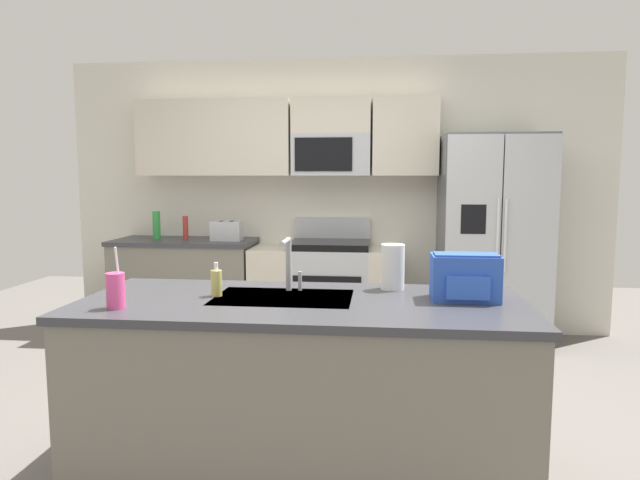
{
  "coord_description": "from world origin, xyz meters",
  "views": [
    {
      "loc": [
        0.44,
        -3.28,
        1.5
      ],
      "look_at": [
        0.02,
        0.6,
        1.05
      ],
      "focal_mm": 31.38,
      "sensor_mm": 36.0,
      "label": 1
    }
  ],
  "objects_px": {
    "soap_dispenser": "(216,283)",
    "toaster": "(227,231)",
    "drink_cup_pink": "(116,290)",
    "pepper_mill": "(186,228)",
    "paper_towel_roll": "(393,267)",
    "range_oven": "(326,290)",
    "backpack": "(465,276)",
    "refrigerator": "(492,241)",
    "bottle_green": "(156,225)",
    "sink_faucet": "(289,259)"
  },
  "relations": [
    {
      "from": "range_oven",
      "to": "paper_towel_roll",
      "type": "height_order",
      "value": "paper_towel_roll"
    },
    {
      "from": "paper_towel_roll",
      "to": "range_oven",
      "type": "bearing_deg",
      "value": 104.86
    },
    {
      "from": "soap_dispenser",
      "to": "paper_towel_roll",
      "type": "xyz_separation_m",
      "value": [
        0.88,
        0.27,
        0.05
      ]
    },
    {
      "from": "range_oven",
      "to": "backpack",
      "type": "distance_m",
      "value": 2.59
    },
    {
      "from": "toaster",
      "to": "drink_cup_pink",
      "type": "relative_size",
      "value": 0.99
    },
    {
      "from": "backpack",
      "to": "refrigerator",
      "type": "bearing_deg",
      "value": 76.11
    },
    {
      "from": "sink_faucet",
      "to": "paper_towel_roll",
      "type": "relative_size",
      "value": 1.17
    },
    {
      "from": "pepper_mill",
      "to": "backpack",
      "type": "height_order",
      "value": "backpack"
    },
    {
      "from": "refrigerator",
      "to": "sink_faucet",
      "type": "relative_size",
      "value": 6.56
    },
    {
      "from": "soap_dispenser",
      "to": "paper_towel_roll",
      "type": "height_order",
      "value": "paper_towel_roll"
    },
    {
      "from": "soap_dispenser",
      "to": "toaster",
      "type": "bearing_deg",
      "value": 104.44
    },
    {
      "from": "soap_dispenser",
      "to": "paper_towel_roll",
      "type": "distance_m",
      "value": 0.92
    },
    {
      "from": "range_oven",
      "to": "backpack",
      "type": "bearing_deg",
      "value": -68.96
    },
    {
      "from": "backpack",
      "to": "toaster",
      "type": "bearing_deg",
      "value": 128.38
    },
    {
      "from": "refrigerator",
      "to": "pepper_mill",
      "type": "xyz_separation_m",
      "value": [
        -2.81,
        0.07,
        0.09
      ]
    },
    {
      "from": "sink_faucet",
      "to": "drink_cup_pink",
      "type": "xyz_separation_m",
      "value": [
        -0.72,
        -0.46,
        -0.08
      ]
    },
    {
      "from": "paper_towel_roll",
      "to": "backpack",
      "type": "xyz_separation_m",
      "value": [
        0.34,
        -0.23,
        -0.0
      ]
    },
    {
      "from": "drink_cup_pink",
      "to": "refrigerator",
      "type": "bearing_deg",
      "value": 50.54
    },
    {
      "from": "sink_faucet",
      "to": "drink_cup_pink",
      "type": "bearing_deg",
      "value": -147.67
    },
    {
      "from": "drink_cup_pink",
      "to": "range_oven",
      "type": "bearing_deg",
      "value": 75.62
    },
    {
      "from": "refrigerator",
      "to": "range_oven",
      "type": "bearing_deg",
      "value": 177.2
    },
    {
      "from": "range_oven",
      "to": "sink_faucet",
      "type": "height_order",
      "value": "sink_faucet"
    },
    {
      "from": "range_oven",
      "to": "bottle_green",
      "type": "bearing_deg",
      "value": 179.97
    },
    {
      "from": "refrigerator",
      "to": "paper_towel_roll",
      "type": "height_order",
      "value": "refrigerator"
    },
    {
      "from": "pepper_mill",
      "to": "sink_faucet",
      "type": "distance_m",
      "value": 2.63
    },
    {
      "from": "range_oven",
      "to": "drink_cup_pink",
      "type": "relative_size",
      "value": 4.81
    },
    {
      "from": "toaster",
      "to": "sink_faucet",
      "type": "xyz_separation_m",
      "value": [
        0.95,
        -2.2,
        0.08
      ]
    },
    {
      "from": "toaster",
      "to": "bottle_green",
      "type": "height_order",
      "value": "bottle_green"
    },
    {
      "from": "sink_faucet",
      "to": "soap_dispenser",
      "type": "height_order",
      "value": "sink_faucet"
    },
    {
      "from": "toaster",
      "to": "paper_towel_roll",
      "type": "height_order",
      "value": "paper_towel_roll"
    },
    {
      "from": "drink_cup_pink",
      "to": "pepper_mill",
      "type": "bearing_deg",
      "value": 103.3
    },
    {
      "from": "paper_towel_roll",
      "to": "soap_dispenser",
      "type": "bearing_deg",
      "value": -163.15
    },
    {
      "from": "toaster",
      "to": "paper_towel_roll",
      "type": "distance_m",
      "value": 2.56
    },
    {
      "from": "refrigerator",
      "to": "sink_faucet",
      "type": "bearing_deg",
      "value": -123.6
    },
    {
      "from": "toaster",
      "to": "backpack",
      "type": "xyz_separation_m",
      "value": [
        1.83,
        -2.31,
        0.03
      ]
    },
    {
      "from": "sink_faucet",
      "to": "backpack",
      "type": "distance_m",
      "value": 0.89
    },
    {
      "from": "range_oven",
      "to": "drink_cup_pink",
      "type": "distance_m",
      "value": 2.84
    },
    {
      "from": "range_oven",
      "to": "sink_faucet",
      "type": "distance_m",
      "value": 2.33
    },
    {
      "from": "range_oven",
      "to": "soap_dispenser",
      "type": "relative_size",
      "value": 8.0
    },
    {
      "from": "soap_dispenser",
      "to": "paper_towel_roll",
      "type": "bearing_deg",
      "value": 16.85
    },
    {
      "from": "pepper_mill",
      "to": "paper_towel_roll",
      "type": "xyz_separation_m",
      "value": [
        1.9,
        -2.13,
        0.01
      ]
    },
    {
      "from": "toaster",
      "to": "drink_cup_pink",
      "type": "height_order",
      "value": "drink_cup_pink"
    },
    {
      "from": "toaster",
      "to": "backpack",
      "type": "distance_m",
      "value": 2.94
    },
    {
      "from": "range_oven",
      "to": "bottle_green",
      "type": "xyz_separation_m",
      "value": [
        -1.62,
        0.0,
        0.59
      ]
    },
    {
      "from": "range_oven",
      "to": "sink_faucet",
      "type": "bearing_deg",
      "value": -89.3
    },
    {
      "from": "toaster",
      "to": "pepper_mill",
      "type": "xyz_separation_m",
      "value": [
        -0.41,
        0.05,
        0.02
      ]
    },
    {
      "from": "refrigerator",
      "to": "soap_dispenser",
      "type": "relative_size",
      "value": 10.88
    },
    {
      "from": "pepper_mill",
      "to": "backpack",
      "type": "bearing_deg",
      "value": -46.47
    },
    {
      "from": "range_oven",
      "to": "backpack",
      "type": "height_order",
      "value": "backpack"
    },
    {
      "from": "pepper_mill",
      "to": "bottle_green",
      "type": "height_order",
      "value": "bottle_green"
    }
  ]
}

